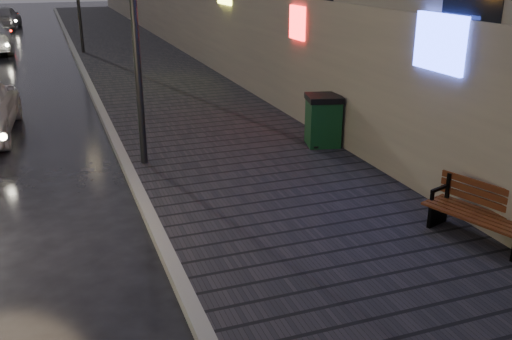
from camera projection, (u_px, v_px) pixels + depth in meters
The scene contains 5 objects.
sidewalk at pixel (133, 55), 25.55m from camera, with size 4.60×58.00×0.15m, color black.
curb at pixel (77, 58), 24.77m from camera, with size 0.20×58.00×0.15m, color slate.
bench at pixel (482, 213), 8.31m from camera, with size 1.04×1.71×0.83m.
trash_bin at pixel (323, 120), 12.58m from camera, with size 0.89×0.89×1.13m.
car_far at pixel (4, 17), 36.11m from camera, with size 1.65×4.09×1.39m, color #94949C.
Camera 1 is at (0.20, -5.10, 4.02)m, focal length 40.00 mm.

